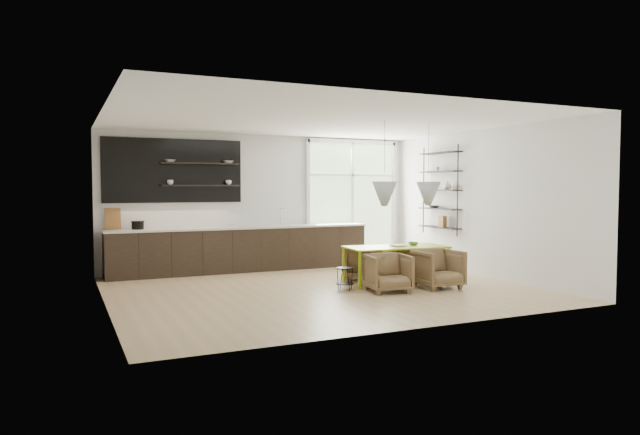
{
  "coord_description": "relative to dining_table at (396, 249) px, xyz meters",
  "views": [
    {
      "loc": [
        -4.1,
        -8.86,
        1.75
      ],
      "look_at": [
        0.25,
        0.6,
        1.21
      ],
      "focal_mm": 32.0,
      "sensor_mm": 36.0,
      "label": 1
    }
  ],
  "objects": [
    {
      "name": "room",
      "position": [
        -0.95,
        1.06,
        0.83
      ],
      "size": [
        7.02,
        6.01,
        2.91
      ],
      "color": "tan",
      "rests_on": "ground"
    },
    {
      "name": "kitchen_run",
      "position": [
        -2.22,
        2.66,
        -0.04
      ],
      "size": [
        5.54,
        0.69,
        2.75
      ],
      "color": "black",
      "rests_on": "ground"
    },
    {
      "name": "right_shelving",
      "position": [
        1.83,
        1.14,
        1.02
      ],
      "size": [
        0.26,
        1.22,
        1.9
      ],
      "color": "black",
      "rests_on": "ground"
    },
    {
      "name": "dining_table",
      "position": [
        0.0,
        0.0,
        0.0
      ],
      "size": [
        1.93,
        1.01,
        0.68
      ],
      "rotation": [
        0.0,
        0.0,
        -0.09
      ],
      "color": "#A2C70F",
      "rests_on": "ground"
    },
    {
      "name": "armchair_back_left",
      "position": [
        -0.39,
        0.63,
        -0.31
      ],
      "size": [
        0.91,
        0.92,
        0.64
      ],
      "primitive_type": "imported",
      "rotation": [
        0.0,
        0.0,
        2.74
      ],
      "color": "brown",
      "rests_on": "ground"
    },
    {
      "name": "armchair_back_right",
      "position": [
        0.58,
        0.67,
        -0.31
      ],
      "size": [
        0.81,
        0.82,
        0.64
      ],
      "primitive_type": "imported",
      "rotation": [
        0.0,
        0.0,
        2.96
      ],
      "color": "brown",
      "rests_on": "ground"
    },
    {
      "name": "armchair_front_left",
      "position": [
        -0.6,
        -0.7,
        -0.31
      ],
      "size": [
        0.8,
        0.82,
        0.64
      ],
      "primitive_type": "imported",
      "rotation": [
        0.0,
        0.0,
        -0.18
      ],
      "color": "brown",
      "rests_on": "ground"
    },
    {
      "name": "armchair_front_right",
      "position": [
        0.38,
        -0.76,
        -0.29
      ],
      "size": [
        0.73,
        0.75,
        0.68
      ],
      "primitive_type": "imported",
      "rotation": [
        0.0,
        0.0,
        -0.01
      ],
      "color": "brown",
      "rests_on": "ground"
    },
    {
      "name": "wire_stool",
      "position": [
        -1.19,
        -0.25,
        -0.38
      ],
      "size": [
        0.3,
        0.3,
        0.38
      ],
      "rotation": [
        0.0,
        0.0,
        -0.02
      ],
      "color": "black",
      "rests_on": "ground"
    },
    {
      "name": "table_book",
      "position": [
        -0.06,
        -0.0,
        0.06
      ],
      "size": [
        0.23,
        0.3,
        0.03
      ],
      "primitive_type": "imported",
      "rotation": [
        0.0,
        0.0,
        0.02
      ],
      "color": "white",
      "rests_on": "dining_table"
    },
    {
      "name": "table_bowl",
      "position": [
        0.4,
        0.03,
        0.08
      ],
      "size": [
        0.25,
        0.25,
        0.06
      ],
      "primitive_type": "imported",
      "rotation": [
        0.0,
        0.0,
        -0.43
      ],
      "color": "#527A47",
      "rests_on": "dining_table"
    }
  ]
}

